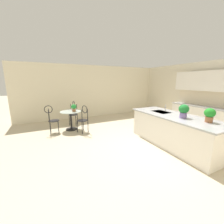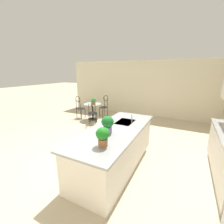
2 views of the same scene
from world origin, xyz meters
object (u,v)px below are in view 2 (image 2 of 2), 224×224
(potted_plant_on_table, at_px, (94,101))
(chair_near_window, at_px, (92,111))
(chair_by_island, at_px, (104,105))
(potted_plant_counter_near, at_px, (108,123))
(bistro_table, at_px, (93,110))
(potted_plant_counter_far, at_px, (103,136))
(chair_toward_desk, at_px, (80,106))

(potted_plant_on_table, bearing_deg, chair_near_window, 25.16)
(potted_plant_on_table, bearing_deg, chair_by_island, 171.49)
(chair_by_island, xyz_separation_m, potted_plant_counter_near, (3.75, 2.20, 0.56))
(chair_near_window, bearing_deg, chair_by_island, -174.48)
(bistro_table, distance_m, potted_plant_counter_far, 4.53)
(chair_near_window, relative_size, potted_plant_counter_far, 3.04)
(chair_by_island, xyz_separation_m, chair_toward_desk, (0.75, -0.92, 0.00))
(chair_near_window, bearing_deg, chair_toward_desk, -114.66)
(chair_by_island, height_order, chair_toward_desk, same)
(chair_toward_desk, xyz_separation_m, potted_plant_on_table, (-0.01, 0.81, 0.33))
(chair_toward_desk, height_order, potted_plant_counter_far, potted_plant_counter_far)
(chair_toward_desk, xyz_separation_m, potted_plant_counter_far, (3.55, 3.32, 0.54))
(potted_plant_on_table, bearing_deg, chair_toward_desk, -89.32)
(potted_plant_counter_near, bearing_deg, chair_by_island, -149.58)
(chair_toward_desk, bearing_deg, potted_plant_on_table, 90.68)
(chair_toward_desk, distance_m, potted_plant_on_table, 0.88)
(potted_plant_counter_near, bearing_deg, chair_near_window, -140.43)
(chair_by_island, distance_m, potted_plant_on_table, 0.82)
(chair_toward_desk, distance_m, potted_plant_counter_far, 4.89)
(bistro_table, relative_size, potted_plant_counter_near, 2.17)
(chair_near_window, height_order, potted_plant_on_table, chair_near_window)
(chair_toward_desk, xyz_separation_m, potted_plant_counter_near, (3.00, 3.12, 0.56))
(chair_near_window, height_order, chair_toward_desk, same)
(potted_plant_on_table, height_order, potted_plant_counter_far, potted_plant_counter_far)
(chair_near_window, distance_m, chair_toward_desk, 1.15)
(chair_toward_desk, relative_size, potted_plant_on_table, 3.75)
(chair_toward_desk, bearing_deg, potted_plant_counter_far, 43.14)
(bistro_table, xyz_separation_m, potted_plant_counter_far, (3.62, 2.64, 0.67))
(chair_by_island, bearing_deg, potted_plant_counter_near, 30.42)
(chair_by_island, distance_m, chair_toward_desk, 1.19)
(chair_near_window, relative_size, potted_plant_on_table, 3.75)
(chair_near_window, xyz_separation_m, chair_toward_desk, (-0.48, -1.04, 0.00))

